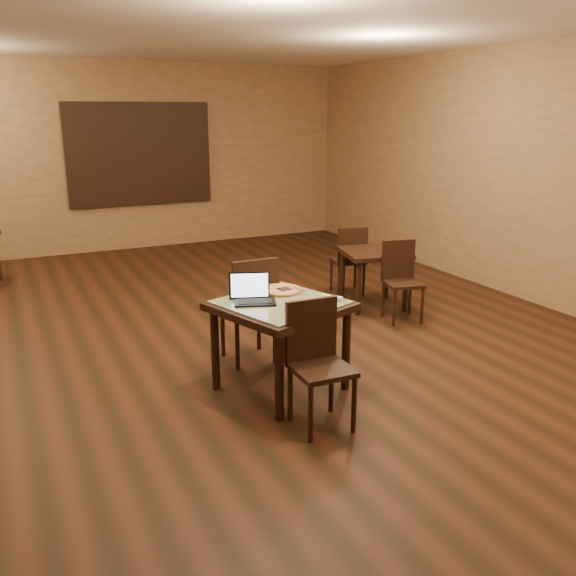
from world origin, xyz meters
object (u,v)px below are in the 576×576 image
chair_main_far (252,304)px  laptop (252,294)px  other_table_a_chair_far (350,257)px  other_table_a (374,260)px  other_table_a_chair_near (401,276)px  chair_main_near (317,356)px  pizza_pan (281,291)px  tiled_table (280,314)px

chair_main_far → laptop: (-0.20, -0.51, 0.26)m
laptop → other_table_a_chair_far: size_ratio=0.44×
chair_main_far → other_table_a: 2.16m
other_table_a_chair_near → chair_main_far: bearing=-154.4°
other_table_a_chair_near → other_table_a_chair_far: 1.02m
other_table_a_chair_far → chair_main_near: bearing=67.3°
chair_main_near → other_table_a: bearing=50.3°
chair_main_far → other_table_a_chair_near: bearing=-167.6°
chair_main_near → pizza_pan: (0.12, 0.86, 0.24)m
chair_main_far → pizza_pan: bearing=107.4°
tiled_table → chair_main_far: chair_main_far is taller
other_table_a → other_table_a_chair_far: size_ratio=0.99×
tiled_table → other_table_a_chair_far: (1.92, 2.08, -0.17)m
other_table_a → other_table_a_chair_near: 0.51m
chair_main_near → pizza_pan: bearing=84.1°
laptop → other_table_a_chair_near: (2.16, 0.96, -0.33)m
tiled_table → other_table_a: size_ratio=1.36×
chair_main_far → laptop: bearing=68.2°
chair_main_far → other_table_a_chair_near: (1.96, 0.44, -0.07)m
chair_main_near → other_table_a_chair_near: size_ratio=1.07×
other_table_a → tiled_table: bearing=-128.3°
other_table_a_chair_near → other_table_a_chair_far: (-0.03, 1.02, 0.00)m
chair_main_near → other_table_a_chair_far: size_ratio=1.07×
tiled_table → other_table_a: bearing=20.1°
chair_main_near → laptop: (-0.20, 0.72, 0.30)m
laptop → other_table_a_chair_near: 2.38m
tiled_table → pizza_pan: pizza_pan is taller
laptop → chair_main_far: bearing=88.2°
chair_main_far → other_table_a: size_ratio=1.16×
laptop → other_table_a: bearing=54.0°
chair_main_far → other_table_a_chair_far: bearing=-143.1°
other_table_a_chair_far → tiled_table: bearing=60.0°
tiled_table → other_table_a_chair_near: 2.23m
other_table_a → other_table_a_chair_far: (-0.02, 0.51, -0.07)m
chair_main_far → other_table_a: bearing=-154.2°
chair_main_far → other_table_a_chair_far: (1.92, 1.46, -0.07)m
chair_main_far → other_table_a_chair_near: chair_main_far is taller
laptop → other_table_a_chair_far: (2.12, 1.97, -0.33)m
pizza_pan → chair_main_near: bearing=-97.8°
other_table_a_chair_near → other_table_a_chair_far: size_ratio=1.00×
pizza_pan → other_table_a_chair_near: 2.03m
chair_main_far → other_table_a_chair_far: 2.42m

